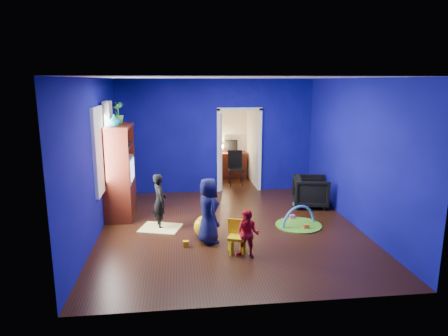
{
  "coord_description": "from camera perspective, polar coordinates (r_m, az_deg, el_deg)",
  "views": [
    {
      "loc": [
        -0.98,
        -7.35,
        2.85
      ],
      "look_at": [
        -0.07,
        0.4,
        1.13
      ],
      "focal_mm": 32.0,
      "sensor_mm": 36.0,
      "label": 1
    }
  ],
  "objects": [
    {
      "name": "child_navy",
      "position": [
        7.11,
        -2.26,
        -6.13
      ],
      "size": [
        0.53,
        0.66,
        1.18
      ],
      "primitive_type": "imported",
      "rotation": [
        0.0,
        0.0,
        1.88
      ],
      "color": "#0E0F33",
      "rests_on": "floor"
    },
    {
      "name": "wall_front",
      "position": [
        4.91,
        5.15,
        -4.22
      ],
      "size": [
        5.0,
        0.02,
        2.9
      ],
      "primitive_type": "cube",
      "color": "#090A6A",
      "rests_on": "floor"
    },
    {
      "name": "book_shelf",
      "position": [
        11.86,
        1.0,
        8.37
      ],
      "size": [
        0.88,
        0.24,
        0.04
      ],
      "primitive_type": "cube",
      "color": "white",
      "rests_on": "study_desk"
    },
    {
      "name": "alcove",
      "position": [
        11.21,
        1.5,
        4.18
      ],
      "size": [
        1.0,
        1.75,
        2.5
      ],
      "primitive_type": null,
      "color": "silver",
      "rests_on": "floor"
    },
    {
      "name": "crt_tv",
      "position": [
        8.65,
        -14.49,
        -0.22
      ],
      "size": [
        0.46,
        0.7,
        0.54
      ],
      "primitive_type": "cube",
      "color": "silver",
      "rests_on": "tv_armoire"
    },
    {
      "name": "toy_3",
      "position": [
        8.54,
        9.72,
        -6.93
      ],
      "size": [
        0.1,
        0.08,
        0.1
      ],
      "primitive_type": "cube",
      "color": "#DC52AC",
      "rests_on": "floor"
    },
    {
      "name": "toy_0",
      "position": [
        8.04,
        11.65,
        -8.24
      ],
      "size": [
        0.1,
        0.08,
        0.1
      ],
      "primitive_type": "cube",
      "color": "orange",
      "rests_on": "floor"
    },
    {
      "name": "curtain",
      "position": [
        8.52,
        -15.94,
        1.09
      ],
      "size": [
        0.14,
        0.42,
        2.4
      ],
      "primitive_type": "cube",
      "color": "slate",
      "rests_on": "floor"
    },
    {
      "name": "toy_2",
      "position": [
        7.15,
        -5.46,
        -10.71
      ],
      "size": [
        0.1,
        0.08,
        0.1
      ],
      "primitive_type": "cube",
      "color": "#EBAB0C",
      "rests_on": "floor"
    },
    {
      "name": "armchair",
      "position": [
        9.41,
        12.28,
        -3.31
      ],
      "size": [
        0.9,
        0.88,
        0.7
      ],
      "primitive_type": "imported",
      "rotation": [
        0.0,
        0.0,
        1.38
      ],
      "color": "black",
      "rests_on": "floor"
    },
    {
      "name": "toy_1",
      "position": [
        9.44,
        10.11,
        -5.03
      ],
      "size": [
        0.11,
        0.11,
        0.11
      ],
      "primitive_type": "sphere",
      "color": "#2492D1",
      "rests_on": "floor"
    },
    {
      "name": "wall_back",
      "position": [
        10.25,
        -1.13,
        4.53
      ],
      "size": [
        5.0,
        0.02,
        2.9
      ],
      "primitive_type": "cube",
      "color": "#090A6A",
      "rests_on": "floor"
    },
    {
      "name": "ceiling",
      "position": [
        7.42,
        0.94,
        12.78
      ],
      "size": [
        5.0,
        5.5,
        0.01
      ],
      "primitive_type": "cube",
      "color": "white",
      "rests_on": "wall_back"
    },
    {
      "name": "floor",
      "position": [
        7.95,
        0.87,
        -8.63
      ],
      "size": [
        5.0,
        5.5,
        0.01
      ],
      "primitive_type": "cube",
      "color": "black",
      "rests_on": "ground"
    },
    {
      "name": "desk_lamp",
      "position": [
        11.9,
        -0.32,
        3.1
      ],
      "size": [
        0.14,
        0.14,
        0.14
      ],
      "primitive_type": "sphere",
      "color": "#FFD88C",
      "rests_on": "study_desk"
    },
    {
      "name": "window_left",
      "position": [
        7.95,
        -17.5,
        2.41
      ],
      "size": [
        0.03,
        0.95,
        1.55
      ],
      "primitive_type": "cube",
      "color": "white",
      "rests_on": "wall_left"
    },
    {
      "name": "wall_right",
      "position": [
        8.25,
        18.38,
        1.99
      ],
      "size": [
        0.02,
        5.5,
        2.9
      ],
      "primitive_type": "cube",
      "color": "#090A6A",
      "rests_on": "floor"
    },
    {
      "name": "yellow_blanket",
      "position": [
        8.01,
        -9.08,
        -8.5
      ],
      "size": [
        0.89,
        0.79,
        0.03
      ],
      "primitive_type": "cube",
      "rotation": [
        0.0,
        0.0,
        -0.3
      ],
      "color": "#F2E07A",
      "rests_on": "floor"
    },
    {
      "name": "tv_armoire",
      "position": [
        8.67,
        -14.74,
        -0.48
      ],
      "size": [
        0.58,
        1.14,
        1.96
      ],
      "primitive_type": "cube",
      "color": "#411B0A",
      "rests_on": "floor"
    },
    {
      "name": "wall_left",
      "position": [
        7.64,
        -18.04,
        1.22
      ],
      "size": [
        0.02,
        5.5,
        2.9
      ],
      "primitive_type": "cube",
      "color": "#090A6A",
      "rests_on": "floor"
    },
    {
      "name": "toddler_red",
      "position": [
        6.6,
        3.43,
        -9.37
      ],
      "size": [
        0.49,
        0.45,
        0.81
      ],
      "primitive_type": "imported",
      "rotation": [
        0.0,
        0.0,
        -0.46
      ],
      "color": "red",
      "rests_on": "floor"
    },
    {
      "name": "kid_chair",
      "position": [
        6.82,
        1.85,
        -10.03
      ],
      "size": [
        0.36,
        0.36,
        0.5
      ],
      "primitive_type": "cube",
      "rotation": [
        0.0,
        0.0,
        -0.35
      ],
      "color": "yellow",
      "rests_on": "floor"
    },
    {
      "name": "desk_monitor",
      "position": [
        11.99,
        0.98,
        3.27
      ],
      "size": [
        0.4,
        0.05,
        0.32
      ],
      "primitive_type": "cube",
      "color": "black",
      "rests_on": "study_desk"
    },
    {
      "name": "play_mat",
      "position": [
        8.22,
        10.6,
        -8.02
      ],
      "size": [
        0.91,
        0.91,
        0.02
      ],
      "primitive_type": "cylinder",
      "color": "#379421",
      "rests_on": "floor"
    },
    {
      "name": "doorway",
      "position": [
        10.38,
        2.18,
        2.4
      ],
      "size": [
        1.16,
        0.1,
        2.1
      ],
      "primitive_type": "cube",
      "color": "white",
      "rests_on": "floor"
    },
    {
      "name": "vase",
      "position": [
        8.2,
        -15.44,
        6.57
      ],
      "size": [
        0.24,
        0.24,
        0.24
      ],
      "primitive_type": "imported",
      "rotation": [
        0.0,
        0.0,
        -0.03
      ],
      "color": "#0D666B",
      "rests_on": "tv_armoire"
    },
    {
      "name": "hopper_ball",
      "position": [
        7.47,
        -2.77,
        -8.37
      ],
      "size": [
        0.4,
        0.4,
        0.4
      ],
      "primitive_type": "sphere",
      "color": "yellow",
      "rests_on": "floor"
    },
    {
      "name": "child_black",
      "position": [
        7.93,
        -9.19,
        -4.66
      ],
      "size": [
        0.36,
        0.45,
        1.09
      ],
      "primitive_type": "imported",
      "rotation": [
        0.0,
        0.0,
        1.84
      ],
      "color": "black",
      "rests_on": "floor"
    },
    {
      "name": "potted_plant",
      "position": [
        8.71,
        -14.98,
        7.59
      ],
      "size": [
        0.33,
        0.33,
        0.45
      ],
      "primitive_type": "imported",
      "rotation": [
        0.0,
        0.0,
        -0.38
      ],
      "color": "#328A37",
      "rests_on": "tv_armoire"
    },
    {
      "name": "toy_arch",
      "position": [
        8.22,
        10.6,
        -7.97
      ],
      "size": [
        0.77,
        0.36,
        0.82
      ],
      "primitive_type": "torus",
      "rotation": [
        1.57,
        0.0,
        0.39
      ],
      "color": "#3F8CD8",
      "rests_on": "floor"
    },
    {
      "name": "folding_chair",
      "position": [
        11.03,
        1.72,
        -0.13
      ],
      "size": [
        0.4,
        0.4,
        0.92
      ],
      "primitive_type": "cube",
      "color": "black",
      "rests_on": "floor"
    },
    {
      "name": "study_desk",
      "position": [
        11.98,
        1.04,
        0.46
      ],
      "size": [
        0.88,
        0.44,
        0.75
      ],
      "primitive_type": "cube",
      "color": "#3D140A",
      "rests_on": "floor"
    }
  ]
}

